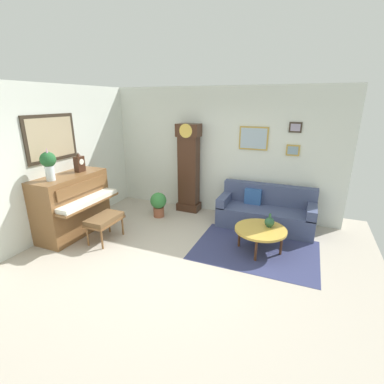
{
  "coord_description": "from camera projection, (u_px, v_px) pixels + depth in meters",
  "views": [
    {
      "loc": [
        1.82,
        -3.59,
        2.5
      ],
      "look_at": [
        -0.06,
        0.94,
        0.89
      ],
      "focal_mm": 26.12,
      "sensor_mm": 36.0,
      "label": 1
    }
  ],
  "objects": [
    {
      "name": "couch",
      "position": [
        266.0,
        212.0,
        5.77
      ],
      "size": [
        1.9,
        0.8,
        0.84
      ],
      "color": "#424C70",
      "rests_on": "ground_plane"
    },
    {
      "name": "wall_back",
      "position": [
        220.0,
        152.0,
        6.26
      ],
      "size": [
        5.3,
        0.13,
        2.8
      ],
      "color": "silver",
      "rests_on": "ground_plane"
    },
    {
      "name": "piano",
      "position": [
        73.0,
        204.0,
        5.38
      ],
      "size": [
        0.87,
        1.44,
        1.18
      ],
      "color": "brown",
      "rests_on": "ground_plane"
    },
    {
      "name": "wall_left",
      "position": [
        45.0,
        163.0,
        5.11
      ],
      "size": [
        0.13,
        4.9,
        2.8
      ],
      "color": "silver",
      "rests_on": "ground_plane"
    },
    {
      "name": "grandfather_clock",
      "position": [
        189.0,
        171.0,
        6.41
      ],
      "size": [
        0.52,
        0.34,
        2.03
      ],
      "color": "#3D2316",
      "rests_on": "ground_plane"
    },
    {
      "name": "ground_plane",
      "position": [
        174.0,
        263.0,
        4.62
      ],
      "size": [
        6.4,
        6.0,
        0.1
      ],
      "primitive_type": "cube",
      "color": "#B2A899"
    },
    {
      "name": "piano_bench",
      "position": [
        105.0,
        220.0,
        5.14
      ],
      "size": [
        0.42,
        0.7,
        0.48
      ],
      "color": "brown",
      "rests_on": "ground_plane"
    },
    {
      "name": "mantel_clock",
      "position": [
        79.0,
        163.0,
        5.4
      ],
      "size": [
        0.13,
        0.18,
        0.38
      ],
      "color": "#3D2316",
      "rests_on": "piano"
    },
    {
      "name": "area_rug",
      "position": [
        255.0,
        250.0,
        4.9
      ],
      "size": [
        2.1,
        1.5,
        0.01
      ],
      "primitive_type": "cube",
      "color": "navy",
      "rests_on": "ground_plane"
    },
    {
      "name": "coffee_table",
      "position": [
        261.0,
        230.0,
        4.78
      ],
      "size": [
        0.88,
        0.88,
        0.42
      ],
      "color": "gold",
      "rests_on": "ground_plane"
    },
    {
      "name": "flower_vase",
      "position": [
        48.0,
        163.0,
        4.75
      ],
      "size": [
        0.26,
        0.26,
        0.58
      ],
      "color": "silver",
      "rests_on": "piano"
    },
    {
      "name": "green_jug",
      "position": [
        269.0,
        222.0,
        4.82
      ],
      "size": [
        0.17,
        0.17,
        0.24
      ],
      "color": "#234C33",
      "rests_on": "coffee_table"
    },
    {
      "name": "potted_plant",
      "position": [
        158.0,
        203.0,
        6.23
      ],
      "size": [
        0.36,
        0.36,
        0.56
      ],
      "color": "#935138",
      "rests_on": "ground_plane"
    }
  ]
}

